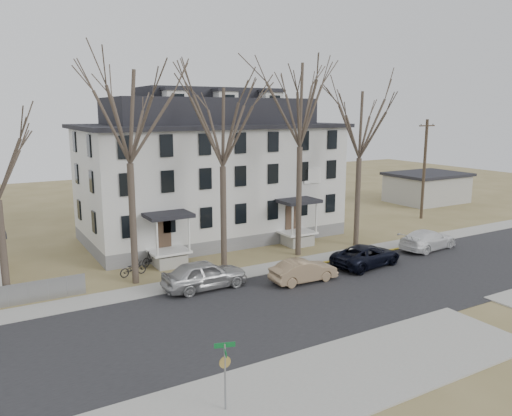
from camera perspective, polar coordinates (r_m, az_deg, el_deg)
ground at (r=28.82m, az=14.54°, el=-10.23°), size 120.00×120.00×0.00m
main_road at (r=30.16m, az=11.84°, el=-9.13°), size 120.00×10.00×0.04m
far_sidewalk at (r=34.58m, az=5.16°, el=-6.29°), size 120.00×2.00×0.08m
near_sidewalk_left at (r=20.58m, az=8.04°, el=-19.06°), size 20.00×5.00×0.08m
yellow_curb at (r=36.95m, az=12.35°, el=-5.37°), size 14.00×0.25×0.06m
boarding_house at (r=40.93m, az=-5.12°, el=4.13°), size 20.80×12.36×12.05m
distant_building at (r=60.23m, az=18.93°, el=2.24°), size 8.50×6.50×3.35m
tree_far_left at (r=29.80m, az=-14.48°, el=10.83°), size 8.40×8.40×13.72m
tree_mid_left at (r=31.99m, az=-3.88°, el=9.81°), size 7.80×7.80×12.74m
tree_center at (r=35.07m, az=5.11°, el=12.32°), size 9.00×9.00×14.70m
tree_mid_right at (r=38.50m, az=11.87°, el=9.81°), size 7.80×7.80×12.74m
utility_pole_far at (r=50.30m, az=18.68°, el=4.34°), size 2.00×0.28×9.50m
car_silver at (r=29.52m, az=-5.88°, el=-7.64°), size 5.02×2.05×1.71m
car_tan at (r=30.68m, az=5.45°, el=-7.22°), size 4.25×1.59×1.39m
car_navy at (r=34.37m, az=12.50°, el=-5.37°), size 5.46×3.08×1.44m
car_white at (r=39.65m, az=19.03°, el=-3.48°), size 5.34×2.68×1.49m
bicycle_left at (r=32.61m, az=-13.87°, el=-6.79°), size 1.90×0.98×0.95m
bicycle_right at (r=34.34m, az=-11.83°, el=-5.68°), size 1.81×1.24×1.06m
street_sign at (r=17.92m, az=-3.57°, el=-17.58°), size 0.73×0.73×2.57m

